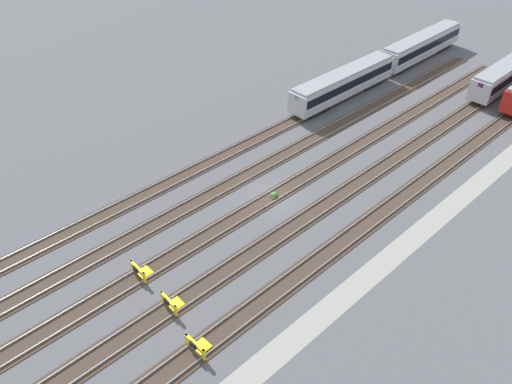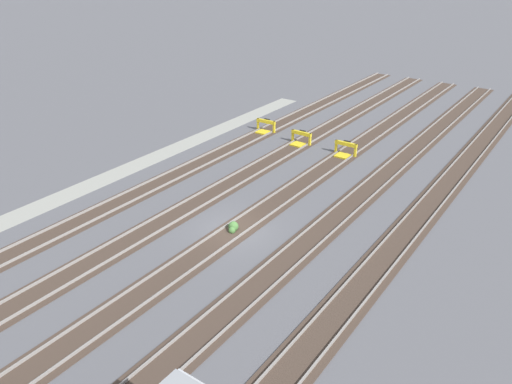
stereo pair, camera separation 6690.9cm
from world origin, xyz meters
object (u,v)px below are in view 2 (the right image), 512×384
Objects in this scene: bumper_stop_middle_track at (344,150)px; bumper_stop_near_inner_track at (300,139)px; weed_clump at (233,227)px; bumper_stop_nearest_track at (265,127)px.

bumper_stop_near_inner_track is at bearing -91.48° from bumper_stop_middle_track.
bumper_stop_near_inner_track reaches higher than weed_clump.
bumper_stop_near_inner_track is 15.91m from weed_clump.
bumper_stop_nearest_track reaches higher than weed_clump.
bumper_stop_near_inner_track and bumper_stop_middle_track have the same top height.
bumper_stop_middle_track is 2.18× the size of weed_clump.
bumper_stop_near_inner_track is at bearing 78.56° from bumper_stop_nearest_track.
bumper_stop_middle_track is at bearing 88.52° from bumper_stop_near_inner_track.
bumper_stop_nearest_track is at bearing -151.77° from weed_clump.
bumper_stop_nearest_track is 1.00× the size of bumper_stop_middle_track.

